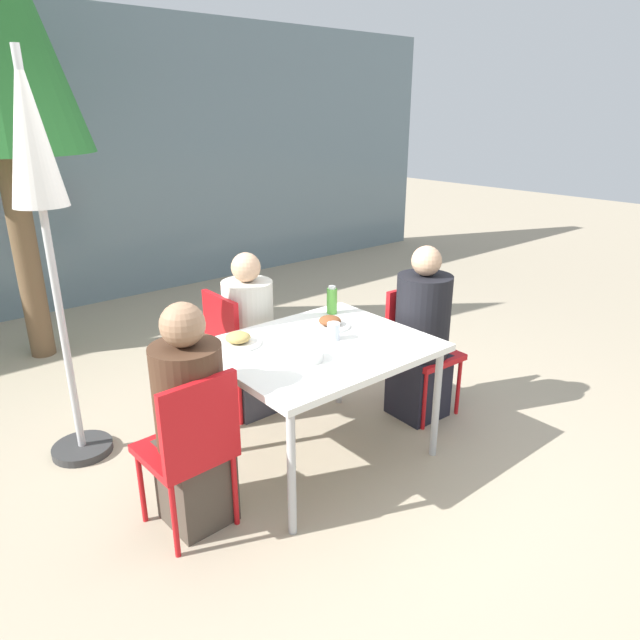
% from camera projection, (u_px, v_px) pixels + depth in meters
% --- Properties ---
extents(ground_plane, '(24.00, 24.00, 0.00)m').
position_uv_depth(ground_plane, '(320.00, 455.00, 3.53)').
color(ground_plane, tan).
extents(building_facade, '(10.00, 0.20, 3.00)m').
position_uv_depth(building_facade, '(74.00, 162.00, 5.87)').
color(building_facade, slate).
rests_on(building_facade, ground).
extents(dining_table, '(1.21, 1.00, 0.74)m').
position_uv_depth(dining_table, '(320.00, 354.00, 3.29)').
color(dining_table, white).
rests_on(dining_table, ground).
extents(chair_left, '(0.42, 0.42, 0.88)m').
position_uv_depth(chair_left, '(192.00, 442.00, 2.73)').
color(chair_left, red).
rests_on(chair_left, ground).
extents(person_left, '(0.34, 0.34, 1.19)m').
position_uv_depth(person_left, '(191.00, 424.00, 2.80)').
color(person_left, '#473D33').
rests_on(person_left, ground).
extents(chair_right, '(0.42, 0.42, 0.88)m').
position_uv_depth(chair_right, '(417.00, 341.00, 3.93)').
color(chair_right, red).
rests_on(chair_right, ground).
extents(person_right, '(0.36, 0.36, 1.20)m').
position_uv_depth(person_right, '(421.00, 339.00, 3.82)').
color(person_right, black).
rests_on(person_right, ground).
extents(chair_far, '(0.40, 0.40, 0.88)m').
position_uv_depth(chair_far, '(235.00, 344.00, 3.88)').
color(chair_far, red).
rests_on(chair_far, ground).
extents(person_far, '(0.34, 0.34, 1.14)m').
position_uv_depth(person_far, '(249.00, 340.00, 3.88)').
color(person_far, '#383842').
rests_on(person_far, ground).
extents(closed_umbrella, '(0.36, 0.36, 2.32)m').
position_uv_depth(closed_umbrella, '(36.00, 170.00, 2.97)').
color(closed_umbrella, '#333333').
rests_on(closed_umbrella, ground).
extents(plate_0, '(0.25, 0.25, 0.07)m').
position_uv_depth(plate_0, '(330.00, 323.00, 3.53)').
color(plate_0, white).
rests_on(plate_0, dining_table).
extents(plate_1, '(0.26, 0.26, 0.07)m').
position_uv_depth(plate_1, '(238.00, 340.00, 3.27)').
color(plate_1, white).
rests_on(plate_1, dining_table).
extents(bottle, '(0.07, 0.07, 0.19)m').
position_uv_depth(bottle, '(332.00, 300.00, 3.75)').
color(bottle, '#51A338').
rests_on(bottle, dining_table).
extents(drinking_cup, '(0.08, 0.08, 0.10)m').
position_uv_depth(drinking_cup, '(334.00, 331.00, 3.33)').
color(drinking_cup, silver).
rests_on(drinking_cup, dining_table).
extents(salad_bowl, '(0.18, 0.18, 0.05)m').
position_uv_depth(salad_bowl, '(307.00, 355.00, 3.07)').
color(salad_bowl, white).
rests_on(salad_bowl, dining_table).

